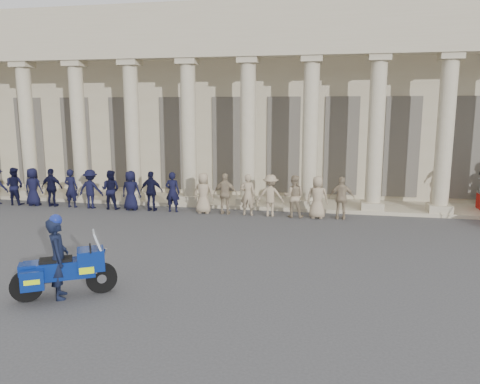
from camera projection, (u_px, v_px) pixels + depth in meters
name	position (u px, v px, depth m)	size (l,w,h in m)	color
ground	(149.00, 266.00, 12.78)	(90.00, 90.00, 0.00)	#3D3D40
building	(247.00, 103.00, 26.21)	(40.00, 12.50, 9.00)	tan
officer_rank	(97.00, 189.00, 19.91)	(20.71, 0.63, 1.67)	black
motorcycle	(65.00, 270.00, 10.59)	(2.08, 1.52, 1.49)	black
rider	(58.00, 257.00, 10.49)	(0.72, 0.81, 1.94)	black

